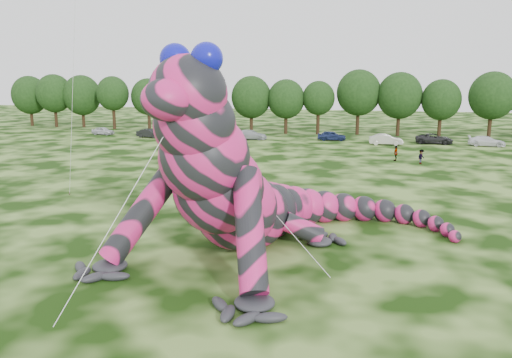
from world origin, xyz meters
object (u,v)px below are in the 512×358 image
at_px(tree_5, 182,102).
at_px(tree_2, 82,101).
at_px(tree_4, 149,104).
at_px(car_3, 251,135).
at_px(tree_3, 113,103).
at_px(tree_9, 318,108).
at_px(tree_0, 30,101).
at_px(tree_7, 251,105).
at_px(tree_10, 358,102).
at_px(car_5, 386,140).
at_px(car_7, 487,141).
at_px(spectator_5, 254,180).
at_px(car_1, 150,133).
at_px(car_4, 332,136).
at_px(tree_13, 491,105).
at_px(tree_11, 399,104).
at_px(car_2, 214,133).
at_px(car_6, 434,139).
at_px(tree_6, 209,104).
at_px(car_0, 103,131).
at_px(spectator_0, 161,156).
at_px(spectator_2, 421,157).
at_px(inflatable_gecko, 251,150).
at_px(spectator_3, 396,153).
at_px(tree_12, 441,108).
at_px(tree_8, 286,107).
at_px(tree_1, 55,101).
at_px(spectator_1, 175,160).

bearing_deg(tree_5, tree_2, 179.06).
bearing_deg(tree_4, car_3, -26.10).
height_order(tree_3, tree_9, tree_3).
relative_size(tree_0, tree_7, 1.00).
relative_size(tree_10, car_5, 2.31).
relative_size(tree_5, tree_7, 1.03).
height_order(car_7, spectator_5, spectator_5).
xyz_separation_m(car_1, car_4, (27.88, 3.14, 0.05)).
xyz_separation_m(tree_13, spectator_5, (-26.51, -41.98, -4.24)).
bearing_deg(tree_11, tree_0, 179.13).
bearing_deg(tree_13, tree_5, 178.51).
height_order(car_2, car_6, car_2).
xyz_separation_m(tree_10, tree_11, (6.39, -0.38, -0.22)).
bearing_deg(tree_6, tree_5, 162.54).
xyz_separation_m(tree_10, car_0, (-40.40, -10.11, -4.61)).
xyz_separation_m(tree_5, spectator_5, (23.75, -43.29, -4.08)).
bearing_deg(tree_6, tree_13, 0.57).
bearing_deg(car_6, car_2, 94.13).
distance_m(tree_11, spectator_0, 42.45).
bearing_deg(tree_7, tree_2, 176.60).
xyz_separation_m(tree_9, spectator_2, (14.25, -25.99, -3.54)).
xyz_separation_m(tree_7, car_4, (14.10, -7.08, -4.02)).
xyz_separation_m(tree_7, tree_13, (37.21, 0.32, 0.33)).
height_order(car_1, car_3, car_3).
distance_m(tree_0, tree_4, 24.92).
bearing_deg(inflatable_gecko, tree_4, 136.42).
bearing_deg(car_4, car_1, 89.34).
bearing_deg(tree_6, spectator_3, -38.11).
height_order(tree_5, spectator_3, tree_5).
bearing_deg(tree_13, car_7, -102.64).
height_order(inflatable_gecko, tree_11, inflatable_gecko).
bearing_deg(tree_13, tree_2, 178.66).
relative_size(car_6, spectator_0, 2.82).
bearing_deg(tree_12, car_0, -170.09).
distance_m(car_0, spectator_2, 51.26).
height_order(tree_4, spectator_0, tree_4).
height_order(spectator_3, spectator_0, spectator_0).
bearing_deg(tree_8, car_1, -152.10).
xyz_separation_m(tree_8, car_4, (8.24, -7.26, -3.75)).
bearing_deg(spectator_5, tree_1, 38.63).
bearing_deg(spectator_1, tree_11, -86.91).
relative_size(tree_4, tree_5, 0.92).
xyz_separation_m(tree_1, tree_5, (25.23, 0.38, -0.01)).
distance_m(tree_6, tree_12, 37.58).
xyz_separation_m(tree_2, tree_3, (7.30, -1.69, -0.10)).
xyz_separation_m(tree_2, tree_9, (44.08, -1.42, -0.48)).
bearing_deg(tree_12, car_4, -153.39).
relative_size(car_0, spectator_1, 2.30).
relative_size(car_5, spectator_1, 2.77).
bearing_deg(tree_3, tree_2, 166.93).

